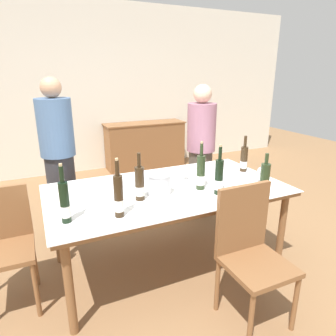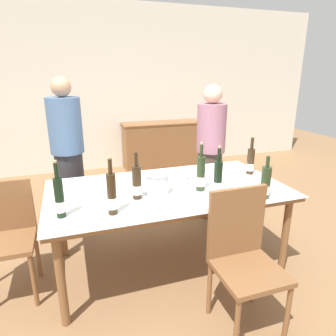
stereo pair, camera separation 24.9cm
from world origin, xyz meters
name	(u,v)px [view 1 (the left image)]	position (x,y,z in m)	size (l,w,h in m)	color
ground_plane	(168,263)	(0.00, 0.00, 0.00)	(12.00, 12.00, 0.00)	olive
back_wall	(91,90)	(0.00, 3.15, 1.40)	(8.00, 0.10, 2.80)	silver
sideboard_cabinet	(145,145)	(0.85, 2.86, 0.41)	(1.44, 0.46, 0.82)	brown
dining_table	(168,195)	(0.00, 0.00, 0.68)	(1.99, 1.07, 0.74)	brown
ice_bucket	(159,183)	(-0.12, -0.09, 0.84)	(0.19, 0.19, 0.17)	silver
wine_bottle_0	(201,173)	(0.24, -0.13, 0.88)	(0.07, 0.07, 0.41)	#28381E
wine_bottle_1	(265,180)	(0.65, -0.43, 0.86)	(0.08, 0.08, 0.34)	#28381E
wine_bottle_2	(119,197)	(-0.52, -0.34, 0.89)	(0.07, 0.07, 0.41)	#332314
wine_bottle_3	(219,178)	(0.32, -0.28, 0.88)	(0.07, 0.07, 0.41)	black
wine_bottle_4	(65,202)	(-0.86, -0.27, 0.88)	(0.06, 0.06, 0.40)	black
wine_bottle_5	(140,184)	(-0.30, -0.13, 0.87)	(0.07, 0.07, 0.37)	#332314
wine_bottle_6	(244,159)	(0.87, 0.11, 0.87)	(0.07, 0.07, 0.36)	#332314
wine_glass_0	(184,170)	(0.21, 0.12, 0.84)	(0.07, 0.07, 0.14)	white
wine_glass_1	(200,168)	(0.35, 0.08, 0.85)	(0.08, 0.08, 0.16)	white
wine_glass_2	(261,172)	(0.80, -0.23, 0.85)	(0.07, 0.07, 0.15)	white
wine_glass_3	(229,186)	(0.34, -0.39, 0.84)	(0.08, 0.08, 0.15)	white
chair_near_front	(250,246)	(0.27, -0.76, 0.54)	(0.42, 0.42, 0.96)	brown
chair_left_end	(2,240)	(-1.29, 0.08, 0.52)	(0.42, 0.42, 0.89)	brown
person_host	(60,163)	(-0.78, 0.88, 0.82)	(0.33, 0.33, 1.65)	#2D2D33
person_guest_left	(201,152)	(0.79, 0.80, 0.78)	(0.33, 0.33, 1.56)	#51473D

